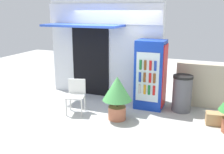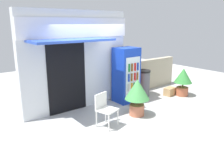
{
  "view_description": "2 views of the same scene",
  "coord_description": "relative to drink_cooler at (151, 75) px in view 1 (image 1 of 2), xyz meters",
  "views": [
    {
      "loc": [
        2.55,
        -5.53,
        2.53
      ],
      "look_at": [
        0.26,
        0.26,
        0.89
      ],
      "focal_mm": 41.34,
      "sensor_mm": 36.0,
      "label": 1
    },
    {
      "loc": [
        -3.53,
        -4.35,
        2.53
      ],
      "look_at": [
        0.2,
        0.43,
        1.04
      ],
      "focal_mm": 35.27,
      "sensor_mm": 36.0,
      "label": 2
    }
  ],
  "objects": [
    {
      "name": "trash_bin",
      "position": [
        0.82,
        0.04,
        -0.42
      ],
      "size": [
        0.5,
        0.5,
        0.93
      ],
      "color": "#595960",
      "rests_on": "ground"
    },
    {
      "name": "storefront_building",
      "position": [
        -1.53,
        0.5,
        0.62
      ],
      "size": [
        3.4,
        1.14,
        2.9
      ],
      "color": "silver",
      "rests_on": "ground"
    },
    {
      "name": "cardboard_box",
      "position": [
        1.65,
        -0.51,
        -0.75
      ],
      "size": [
        0.46,
        0.32,
        0.28
      ],
      "primitive_type": "cube",
      "rotation": [
        0.0,
        0.0,
        0.13
      ],
      "color": "tan",
      "rests_on": "ground"
    },
    {
      "name": "drink_cooler",
      "position": [
        0.0,
        0.0,
        0.0
      ],
      "size": [
        0.74,
        0.68,
        1.78
      ],
      "color": "#1438B2",
      "rests_on": "ground"
    },
    {
      "name": "stone_boundary_wall",
      "position": [
        1.8,
        0.57,
        -0.31
      ],
      "size": [
        2.41,
        0.23,
        1.16
      ],
      "primitive_type": "cube",
      "color": "#B7AD93",
      "rests_on": "ground"
    },
    {
      "name": "potted_plant_near_shop",
      "position": [
        -0.53,
        -1.05,
        -0.23
      ],
      "size": [
        0.68,
        0.68,
        1.04
      ],
      "color": "#BC6B4C",
      "rests_on": "ground"
    },
    {
      "name": "plastic_chair",
      "position": [
        -1.63,
        -1.03,
        -0.4
      ],
      "size": [
        0.54,
        0.54,
        0.84
      ],
      "color": "silver",
      "rests_on": "ground"
    },
    {
      "name": "ground",
      "position": [
        -1.11,
        -0.84,
        -0.89
      ],
      "size": [
        16.0,
        16.0,
        0.0
      ],
      "primitive_type": "plane",
      "color": "#B2B2AD"
    }
  ]
}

